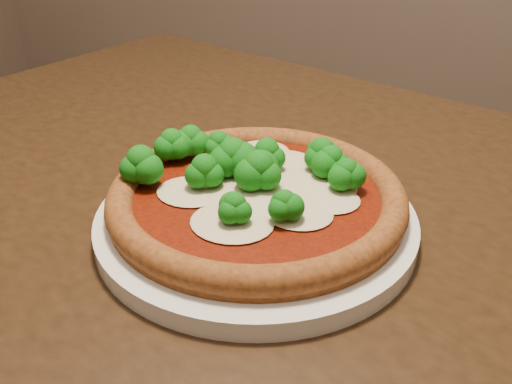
% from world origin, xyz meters
% --- Properties ---
extents(dining_table, '(1.28, 1.08, 0.75)m').
position_xyz_m(dining_table, '(0.07, 0.17, 0.65)').
color(dining_table, black).
rests_on(dining_table, floor).
extents(plate, '(0.30, 0.30, 0.02)m').
position_xyz_m(plate, '(0.10, 0.12, 0.76)').
color(plate, silver).
rests_on(plate, dining_table).
extents(pizza, '(0.28, 0.28, 0.06)m').
position_xyz_m(pizza, '(0.10, 0.13, 0.78)').
color(pizza, brown).
rests_on(pizza, plate).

